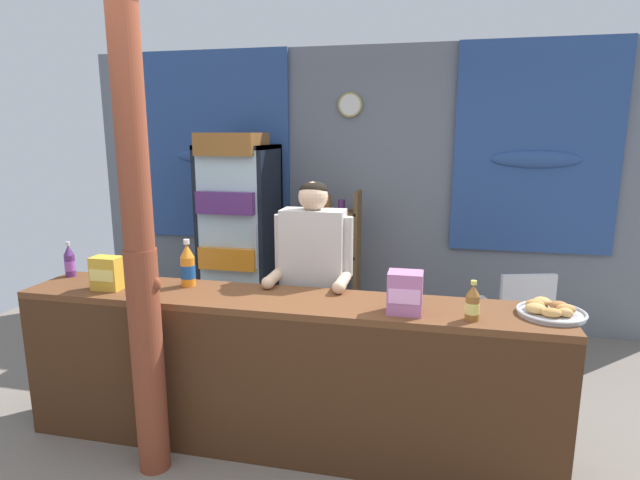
{
  "coord_description": "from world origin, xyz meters",
  "views": [
    {
      "loc": [
        0.71,
        -2.31,
        1.89
      ],
      "look_at": [
        -0.04,
        1.02,
        1.17
      ],
      "focal_mm": 28.78,
      "sensor_mm": 36.0,
      "label": 1
    }
  ],
  "objects_px": {
    "soda_bottle_grape_soda": "(70,262)",
    "snack_box_choco_powder": "(107,273)",
    "pastry_tray": "(550,311)",
    "drink_fridge": "(239,224)",
    "snack_box_wafer": "(405,293)",
    "soda_bottle_iced_tea": "(472,303)",
    "stall_counter": "(276,364)",
    "timber_post": "(140,259)",
    "soda_bottle_cola": "(147,267)",
    "soda_bottle_orange_soda": "(188,266)",
    "bottle_shelf_rack": "(334,259)",
    "shopkeeper": "(313,271)",
    "plastic_lawn_chair": "(518,316)"
  },
  "relations": [
    {
      "from": "plastic_lawn_chair",
      "to": "snack_box_choco_powder",
      "type": "distance_m",
      "value": 3.0
    },
    {
      "from": "soda_bottle_grape_soda",
      "to": "pastry_tray",
      "type": "bearing_deg",
      "value": -1.85
    },
    {
      "from": "soda_bottle_orange_soda",
      "to": "pastry_tray",
      "type": "distance_m",
      "value": 2.11
    },
    {
      "from": "soda_bottle_cola",
      "to": "pastry_tray",
      "type": "height_order",
      "value": "soda_bottle_cola"
    },
    {
      "from": "stall_counter",
      "to": "soda_bottle_grape_soda",
      "type": "bearing_deg",
      "value": 171.05
    },
    {
      "from": "snack_box_choco_powder",
      "to": "drink_fridge",
      "type": "bearing_deg",
      "value": 86.0
    },
    {
      "from": "soda_bottle_cola",
      "to": "pastry_tray",
      "type": "xyz_separation_m",
      "value": [
        2.39,
        -0.07,
        -0.08
      ]
    },
    {
      "from": "soda_bottle_grape_soda",
      "to": "soda_bottle_orange_soda",
      "type": "bearing_deg",
      "value": -1.68
    },
    {
      "from": "timber_post",
      "to": "drink_fridge",
      "type": "bearing_deg",
      "value": 98.03
    },
    {
      "from": "timber_post",
      "to": "plastic_lawn_chair",
      "type": "relative_size",
      "value": 3.0
    },
    {
      "from": "stall_counter",
      "to": "snack_box_choco_powder",
      "type": "distance_m",
      "value": 1.18
    },
    {
      "from": "snack_box_choco_powder",
      "to": "timber_post",
      "type": "bearing_deg",
      "value": -35.76
    },
    {
      "from": "soda_bottle_iced_tea",
      "to": "soda_bottle_cola",
      "type": "height_order",
      "value": "soda_bottle_cola"
    },
    {
      "from": "timber_post",
      "to": "shopkeeper",
      "type": "height_order",
      "value": "timber_post"
    },
    {
      "from": "shopkeeper",
      "to": "soda_bottle_orange_soda",
      "type": "xyz_separation_m",
      "value": [
        -0.73,
        -0.31,
        0.07
      ]
    },
    {
      "from": "drink_fridge",
      "to": "stall_counter",
      "type": "bearing_deg",
      "value": -63.18
    },
    {
      "from": "soda_bottle_iced_tea",
      "to": "soda_bottle_grape_soda",
      "type": "relative_size",
      "value": 0.89
    },
    {
      "from": "snack_box_wafer",
      "to": "soda_bottle_iced_tea",
      "type": "bearing_deg",
      "value": -5.28
    },
    {
      "from": "shopkeeper",
      "to": "snack_box_choco_powder",
      "type": "distance_m",
      "value": 1.28
    },
    {
      "from": "soda_bottle_iced_tea",
      "to": "snack_box_wafer",
      "type": "relative_size",
      "value": 0.93
    },
    {
      "from": "shopkeeper",
      "to": "soda_bottle_iced_tea",
      "type": "bearing_deg",
      "value": -29.49
    },
    {
      "from": "timber_post",
      "to": "pastry_tray",
      "type": "bearing_deg",
      "value": 11.14
    },
    {
      "from": "snack_box_wafer",
      "to": "soda_bottle_grape_soda",
      "type": "bearing_deg",
      "value": 174.15
    },
    {
      "from": "timber_post",
      "to": "soda_bottle_orange_soda",
      "type": "relative_size",
      "value": 8.64
    },
    {
      "from": "timber_post",
      "to": "soda_bottle_cola",
      "type": "bearing_deg",
      "value": 118.6
    },
    {
      "from": "shopkeeper",
      "to": "soda_bottle_iced_tea",
      "type": "height_order",
      "value": "shopkeeper"
    },
    {
      "from": "snack_box_wafer",
      "to": "snack_box_choco_powder",
      "type": "relative_size",
      "value": 1.11
    },
    {
      "from": "plastic_lawn_chair",
      "to": "shopkeeper",
      "type": "bearing_deg",
      "value": -148.57
    },
    {
      "from": "snack_box_choco_powder",
      "to": "snack_box_wafer",
      "type": "bearing_deg",
      "value": -0.85
    },
    {
      "from": "pastry_tray",
      "to": "shopkeeper",
      "type": "bearing_deg",
      "value": 164.38
    },
    {
      "from": "stall_counter",
      "to": "snack_box_wafer",
      "type": "height_order",
      "value": "snack_box_wafer"
    },
    {
      "from": "soda_bottle_orange_soda",
      "to": "stall_counter",
      "type": "bearing_deg",
      "value": -18.45
    },
    {
      "from": "bottle_shelf_rack",
      "to": "soda_bottle_cola",
      "type": "relative_size",
      "value": 5.29
    },
    {
      "from": "bottle_shelf_rack",
      "to": "shopkeeper",
      "type": "height_order",
      "value": "shopkeeper"
    },
    {
      "from": "drink_fridge",
      "to": "bottle_shelf_rack",
      "type": "height_order",
      "value": "drink_fridge"
    },
    {
      "from": "soda_bottle_cola",
      "to": "snack_box_choco_powder",
      "type": "xyz_separation_m",
      "value": [
        -0.17,
        -0.17,
        -0.01
      ]
    },
    {
      "from": "timber_post",
      "to": "soda_bottle_grape_soda",
      "type": "height_order",
      "value": "timber_post"
    },
    {
      "from": "soda_bottle_cola",
      "to": "bottle_shelf_rack",
      "type": "bearing_deg",
      "value": 65.05
    },
    {
      "from": "pastry_tray",
      "to": "drink_fridge",
      "type": "bearing_deg",
      "value": 144.28
    },
    {
      "from": "drink_fridge",
      "to": "shopkeeper",
      "type": "distance_m",
      "value": 1.72
    },
    {
      "from": "plastic_lawn_chair",
      "to": "soda_bottle_iced_tea",
      "type": "xyz_separation_m",
      "value": [
        -0.46,
        -1.43,
        0.54
      ]
    },
    {
      "from": "bottle_shelf_rack",
      "to": "snack_box_wafer",
      "type": "height_order",
      "value": "bottle_shelf_rack"
    },
    {
      "from": "shopkeeper",
      "to": "soda_bottle_iced_tea",
      "type": "relative_size",
      "value": 7.51
    },
    {
      "from": "soda_bottle_orange_soda",
      "to": "soda_bottle_grape_soda",
      "type": "relative_size",
      "value": 1.26
    },
    {
      "from": "stall_counter",
      "to": "bottle_shelf_rack",
      "type": "bearing_deg",
      "value": 91.67
    },
    {
      "from": "stall_counter",
      "to": "timber_post",
      "type": "height_order",
      "value": "timber_post"
    },
    {
      "from": "soda_bottle_grape_soda",
      "to": "soda_bottle_iced_tea",
      "type": "bearing_deg",
      "value": -5.77
    },
    {
      "from": "drink_fridge",
      "to": "snack_box_wafer",
      "type": "bearing_deg",
      "value": -48.24
    },
    {
      "from": "timber_post",
      "to": "pastry_tray",
      "type": "relative_size",
      "value": 7.32
    },
    {
      "from": "soda_bottle_grape_soda",
      "to": "snack_box_choco_powder",
      "type": "bearing_deg",
      "value": -25.44
    }
  ]
}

